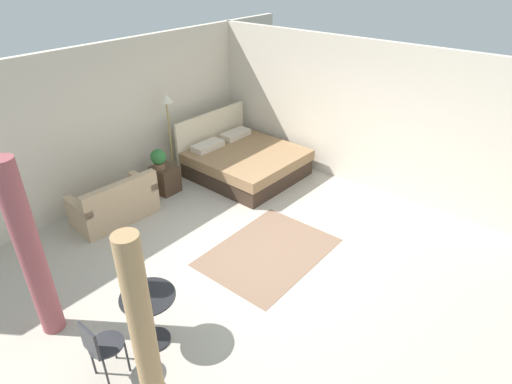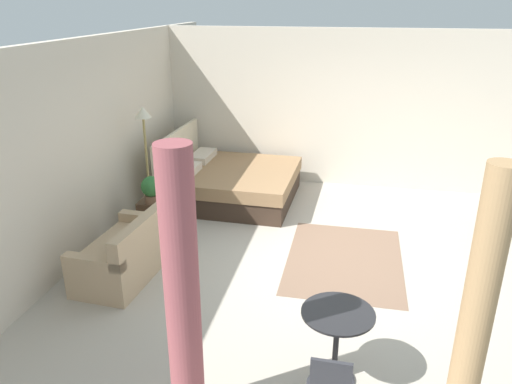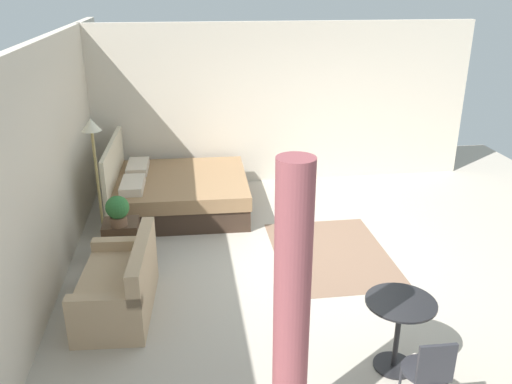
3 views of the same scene
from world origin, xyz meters
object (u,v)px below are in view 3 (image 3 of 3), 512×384
at_px(bed, 177,192).
at_px(couch, 120,287).
at_px(floor_lamp, 94,148).
at_px(cafe_chair_near_window, 429,371).
at_px(potted_plant, 118,210).
at_px(balcony_table, 399,322).
at_px(nightstand, 122,240).

height_order(bed, couch, bed).
bearing_deg(couch, floor_lamp, 13.39).
height_order(couch, cafe_chair_near_window, cafe_chair_near_window).
bearing_deg(cafe_chair_near_window, couch, 53.08).
relative_size(couch, potted_plant, 3.58).
xyz_separation_m(balcony_table, cafe_chair_near_window, (-0.65, 0.01, 0.00)).
bearing_deg(floor_lamp, balcony_table, -134.46).
height_order(couch, potted_plant, potted_plant).
height_order(bed, cafe_chair_near_window, bed).
distance_m(bed, cafe_chair_near_window, 5.02).
distance_m(balcony_table, cafe_chair_near_window, 0.65).
xyz_separation_m(couch, nightstand, (1.18, 0.09, -0.03)).
xyz_separation_m(potted_plant, balcony_table, (-2.38, -2.69, -0.23)).
relative_size(nightstand, balcony_table, 0.72).
distance_m(couch, cafe_chair_near_window, 3.24).
height_order(bed, potted_plant, bed).
height_order(nightstand, cafe_chair_near_window, cafe_chair_near_window).
bearing_deg(potted_plant, floor_lamp, 27.84).
xyz_separation_m(bed, floor_lamp, (-1.03, 1.00, 1.08)).
distance_m(nightstand, cafe_chair_near_window, 4.13).
xyz_separation_m(nightstand, floor_lamp, (0.45, 0.30, 1.11)).
height_order(couch, nightstand, couch).
xyz_separation_m(nightstand, balcony_table, (-2.48, -2.69, 0.24)).
bearing_deg(bed, couch, 167.12).
relative_size(bed, floor_lamp, 1.19).
height_order(bed, floor_lamp, floor_lamp).
bearing_deg(cafe_chair_near_window, floor_lamp, 39.74).
distance_m(potted_plant, cafe_chair_near_window, 4.05).
bearing_deg(cafe_chair_near_window, bed, 23.20).
height_order(balcony_table, cafe_chair_near_window, cafe_chair_near_window).
bearing_deg(balcony_table, potted_plant, 48.58).
height_order(floor_lamp, balcony_table, floor_lamp).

